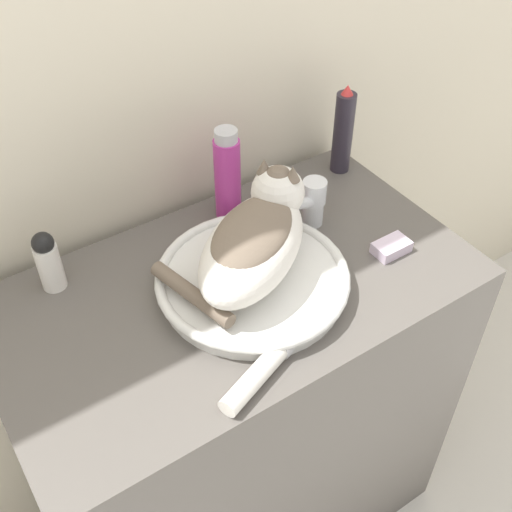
{
  "coord_description": "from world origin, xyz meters",
  "views": [
    {
      "loc": [
        -0.44,
        -0.47,
        1.75
      ],
      "look_at": [
        0.02,
        0.22,
        0.98
      ],
      "focal_mm": 45.0,
      "sensor_mm": 36.0,
      "label": 1
    }
  ],
  "objects_px": {
    "deodorant_stick": "(48,261)",
    "cat": "(255,237)",
    "faucet": "(310,202)",
    "cream_tube": "(258,374)",
    "soap_bar": "(391,247)",
    "hairspray_can_black": "(343,132)",
    "shampoo_bottle_tall": "(227,176)"
  },
  "relations": [
    {
      "from": "faucet",
      "to": "soap_bar",
      "type": "height_order",
      "value": "faucet"
    },
    {
      "from": "deodorant_stick",
      "to": "soap_bar",
      "type": "xyz_separation_m",
      "value": [
        0.59,
        -0.28,
        -0.05
      ]
    },
    {
      "from": "faucet",
      "to": "cream_tube",
      "type": "height_order",
      "value": "faucet"
    },
    {
      "from": "faucet",
      "to": "cream_tube",
      "type": "xyz_separation_m",
      "value": [
        -0.31,
        -0.27,
        -0.05
      ]
    },
    {
      "from": "hairspray_can_black",
      "to": "deodorant_stick",
      "type": "bearing_deg",
      "value": 180.0
    },
    {
      "from": "cat",
      "to": "shampoo_bottle_tall",
      "type": "relative_size",
      "value": 1.61
    },
    {
      "from": "shampoo_bottle_tall",
      "to": "soap_bar",
      "type": "xyz_separation_m",
      "value": [
        0.21,
        -0.28,
        -0.09
      ]
    },
    {
      "from": "faucet",
      "to": "shampoo_bottle_tall",
      "type": "xyz_separation_m",
      "value": [
        -0.12,
        0.13,
        0.03
      ]
    },
    {
      "from": "faucet",
      "to": "cream_tube",
      "type": "distance_m",
      "value": 0.41
    },
    {
      "from": "cat",
      "to": "faucet",
      "type": "xyz_separation_m",
      "value": [
        0.18,
        0.08,
        -0.05
      ]
    },
    {
      "from": "deodorant_stick",
      "to": "cream_tube",
      "type": "xyz_separation_m",
      "value": [
        0.2,
        -0.4,
        -0.05
      ]
    },
    {
      "from": "deodorant_stick",
      "to": "cream_tube",
      "type": "height_order",
      "value": "deodorant_stick"
    },
    {
      "from": "faucet",
      "to": "shampoo_bottle_tall",
      "type": "distance_m",
      "value": 0.18
    },
    {
      "from": "cat",
      "to": "faucet",
      "type": "relative_size",
      "value": 2.22
    },
    {
      "from": "hairspray_can_black",
      "to": "soap_bar",
      "type": "xyz_separation_m",
      "value": [
        -0.1,
        -0.28,
        -0.09
      ]
    },
    {
      "from": "faucet",
      "to": "cat",
      "type": "bearing_deg",
      "value": -1.09
    },
    {
      "from": "shampoo_bottle_tall",
      "to": "hairspray_can_black",
      "type": "bearing_deg",
      "value": 0.0
    },
    {
      "from": "cat",
      "to": "soap_bar",
      "type": "relative_size",
      "value": 4.56
    },
    {
      "from": "hairspray_can_black",
      "to": "faucet",
      "type": "bearing_deg",
      "value": -145.68
    },
    {
      "from": "cream_tube",
      "to": "shampoo_bottle_tall",
      "type": "bearing_deg",
      "value": 64.38
    },
    {
      "from": "shampoo_bottle_tall",
      "to": "cream_tube",
      "type": "height_order",
      "value": "shampoo_bottle_tall"
    },
    {
      "from": "faucet",
      "to": "hairspray_can_black",
      "type": "height_order",
      "value": "hairspray_can_black"
    },
    {
      "from": "faucet",
      "to": "soap_bar",
      "type": "relative_size",
      "value": 2.06
    },
    {
      "from": "hairspray_can_black",
      "to": "shampoo_bottle_tall",
      "type": "distance_m",
      "value": 0.3
    },
    {
      "from": "shampoo_bottle_tall",
      "to": "soap_bar",
      "type": "relative_size",
      "value": 2.83
    },
    {
      "from": "cat",
      "to": "shampoo_bottle_tall",
      "type": "bearing_deg",
      "value": 38.42
    },
    {
      "from": "cream_tube",
      "to": "soap_bar",
      "type": "xyz_separation_m",
      "value": [
        0.4,
        0.11,
        -0.01
      ]
    },
    {
      "from": "hairspray_can_black",
      "to": "shampoo_bottle_tall",
      "type": "height_order",
      "value": "hairspray_can_black"
    },
    {
      "from": "shampoo_bottle_tall",
      "to": "cat",
      "type": "bearing_deg",
      "value": -108.4
    },
    {
      "from": "shampoo_bottle_tall",
      "to": "cream_tube",
      "type": "distance_m",
      "value": 0.45
    },
    {
      "from": "cat",
      "to": "deodorant_stick",
      "type": "bearing_deg",
      "value": 114.13
    },
    {
      "from": "deodorant_stick",
      "to": "cat",
      "type": "bearing_deg",
      "value": -32.68
    }
  ]
}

